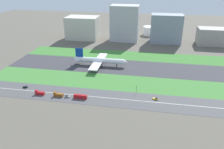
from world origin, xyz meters
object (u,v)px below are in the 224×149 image
truck_1 (40,93)px  car_2 (68,96)px  traffic_light (136,89)px  fuel_tank_west (131,30)px  office_tower (166,29)px  fuel_tank_centre (149,31)px  cargo_warehouse (213,37)px  terminal_building (83,28)px  hangar_building (125,23)px  bus_0 (80,97)px  car_1 (156,98)px  airliner (99,60)px  car_0 (25,87)px  fuel_tank_east (168,32)px  truck_0 (58,95)px

truck_1 → car_2: 26.08m
truck_1 → traffic_light: size_ratio=1.17×
car_2 → fuel_tank_west: (31.52, 237.00, 6.06)m
office_tower → fuel_tank_centre: office_tower is taller
truck_1 → fuel_tank_centre: size_ratio=0.38×
cargo_warehouse → fuel_tank_west: (-127.95, 45.00, -5.57)m
traffic_light → fuel_tank_west: fuel_tank_west is taller
terminal_building → hangar_building: size_ratio=0.93×
bus_0 → terminal_building: (-56.03, 192.00, 16.18)m
cargo_warehouse → fuel_tank_centre: bearing=154.9°
fuel_tank_centre → traffic_light: bearing=-91.3°
car_1 → car_2: 76.23m
airliner → car_1: bearing=-45.8°
traffic_light → office_tower: office_tower is taller
car_0 → fuel_tank_west: bearing=71.2°
car_1 → fuel_tank_west: fuel_tank_west is taller
car_1 → fuel_tank_centre: (-12.20, 227.00, 6.45)m
truck_1 → bus_0: bearing=-180.0°
truck_1 → traffic_light: bearing=-168.0°
airliner → truck_1: airliner is taller
terminal_building → cargo_warehouse: 203.96m
truck_1 → car_1: bearing=-174.4°
terminal_building → fuel_tank_east: bearing=17.8°
fuel_tank_west → fuel_tank_east: fuel_tank_west is taller
bus_0 → office_tower: size_ratio=0.25×
fuel_tank_west → hangar_building: bearing=-98.7°
bus_0 → fuel_tank_west: (19.92, 237.00, 5.17)m
car_0 → terminal_building: (1.16, 182.00, 17.08)m
car_1 → traffic_light: (-17.22, 7.99, 3.37)m
car_1 → terminal_building: terminal_building is taller
airliner → truck_1: bearing=-114.5°
office_tower → fuel_tank_west: office_tower is taller
airliner → hangar_building: (15.17, 114.00, 21.47)m
truck_1 → fuel_tank_east: 266.62m
truck_0 → fuel_tank_centre: fuel_tank_centre is taller
office_tower → fuel_tank_east: bearing=81.6°
car_1 → truck_0: bearing=-173.2°
car_0 → cargo_warehouse: 274.42m
truck_0 → fuel_tank_centre: bearing=-106.9°
car_1 → hangar_building: size_ratio=0.08×
car_0 → traffic_light: traffic_light is taller
fuel_tank_east → traffic_light: bearing=-99.8°
truck_0 → cargo_warehouse: size_ratio=0.18×
cargo_warehouse → hangar_building: bearing=180.0°
airliner → fuel_tank_west: 160.52m
truck_1 → cargo_warehouse: 267.22m
fuel_tank_east → truck_0: bearing=-113.8°
car_0 → truck_1: bearing=-27.1°
truck_1 → car_1: size_ratio=1.91×
truck_1 → car_0: (-19.52, 10.00, -0.75)m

